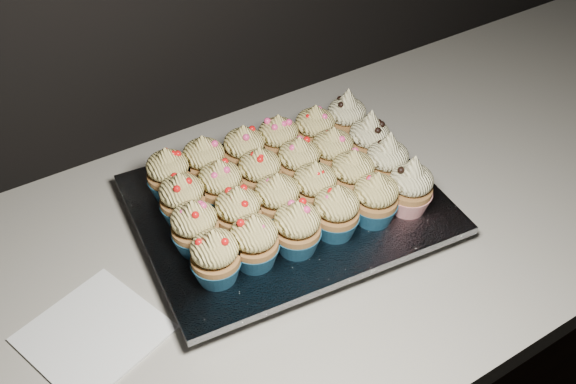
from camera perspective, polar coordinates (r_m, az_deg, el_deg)
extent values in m
cube|color=beige|center=(0.88, -11.33, -9.24)|extent=(2.44, 0.64, 0.04)
cube|color=white|center=(0.84, -16.88, -11.96)|extent=(0.19, 0.19, 0.00)
cube|color=black|center=(0.93, 0.00, -1.78)|extent=(0.42, 0.33, 0.02)
cube|color=silver|center=(0.92, 0.00, -1.02)|extent=(0.45, 0.37, 0.01)
cone|color=navy|center=(0.81, -6.34, -6.83)|extent=(0.06, 0.06, 0.03)
ellipsoid|color=#DEC670|center=(0.78, -6.55, -4.99)|extent=(0.06, 0.06, 0.04)
cone|color=#DEC670|center=(0.76, -6.68, -3.82)|extent=(0.03, 0.03, 0.02)
cone|color=navy|center=(0.82, -2.95, -5.51)|extent=(0.06, 0.06, 0.03)
ellipsoid|color=#DEC670|center=(0.79, -3.05, -3.66)|extent=(0.06, 0.06, 0.04)
cone|color=#DEC670|center=(0.78, -3.11, -2.48)|extent=(0.03, 0.03, 0.02)
cone|color=navy|center=(0.84, 0.80, -4.32)|extent=(0.06, 0.06, 0.03)
ellipsoid|color=#DEC670|center=(0.81, 0.83, -2.47)|extent=(0.06, 0.06, 0.04)
cone|color=#DEC670|center=(0.79, 0.85, -1.29)|extent=(0.03, 0.03, 0.02)
cone|color=navy|center=(0.86, 4.23, -2.86)|extent=(0.06, 0.06, 0.03)
ellipsoid|color=#DEC670|center=(0.83, 4.36, -1.01)|extent=(0.06, 0.06, 0.04)
cone|color=#DEC670|center=(0.82, 4.44, 0.16)|extent=(0.03, 0.03, 0.02)
cone|color=navy|center=(0.88, 7.64, -1.68)|extent=(0.06, 0.06, 0.03)
ellipsoid|color=#DEC670|center=(0.86, 7.86, 0.15)|extent=(0.06, 0.06, 0.04)
cone|color=#DEC670|center=(0.84, 8.00, 1.31)|extent=(0.03, 0.03, 0.02)
cone|color=#B4191C|center=(0.91, 10.64, -0.72)|extent=(0.06, 0.06, 0.03)
ellipsoid|color=beige|center=(0.88, 10.94, 1.09)|extent=(0.06, 0.06, 0.04)
cone|color=beige|center=(0.87, 11.18, 2.49)|extent=(0.03, 0.03, 0.03)
cone|color=navy|center=(0.85, -8.12, -4.20)|extent=(0.06, 0.06, 0.03)
ellipsoid|color=#DEC670|center=(0.82, -8.37, -2.37)|extent=(0.06, 0.06, 0.04)
cone|color=#DEC670|center=(0.80, -8.53, -1.20)|extent=(0.03, 0.03, 0.02)
cone|color=navy|center=(0.86, -4.36, -2.96)|extent=(0.06, 0.06, 0.03)
ellipsoid|color=#DEC670|center=(0.83, -4.49, -1.11)|extent=(0.06, 0.06, 0.04)
cone|color=#DEC670|center=(0.82, -4.58, 0.07)|extent=(0.03, 0.03, 0.02)
cone|color=navy|center=(0.88, -0.94, -1.78)|extent=(0.06, 0.06, 0.03)
ellipsoid|color=#DEC670|center=(0.85, -0.96, 0.07)|extent=(0.06, 0.06, 0.04)
cone|color=#DEC670|center=(0.83, -0.98, 1.25)|extent=(0.03, 0.03, 0.02)
cone|color=navy|center=(0.89, 2.35, -0.71)|extent=(0.06, 0.06, 0.03)
ellipsoid|color=#DEC670|center=(0.87, 2.42, 1.13)|extent=(0.06, 0.06, 0.04)
cone|color=#DEC670|center=(0.85, 2.46, 2.29)|extent=(0.03, 0.03, 0.02)
cone|color=navy|center=(0.92, 5.65, 0.40)|extent=(0.06, 0.06, 0.03)
ellipsoid|color=#DEC670|center=(0.89, 5.81, 2.22)|extent=(0.06, 0.06, 0.04)
cone|color=#DEC670|center=(0.88, 5.91, 3.37)|extent=(0.03, 0.03, 0.02)
cone|color=#B4191C|center=(0.94, 8.63, 1.42)|extent=(0.06, 0.06, 0.03)
ellipsoid|color=beige|center=(0.92, 8.87, 3.22)|extent=(0.06, 0.06, 0.04)
cone|color=beige|center=(0.90, 9.05, 4.61)|extent=(0.03, 0.03, 0.03)
cone|color=navy|center=(0.89, -9.20, -1.71)|extent=(0.06, 0.06, 0.03)
ellipsoid|color=#DEC670|center=(0.86, -9.47, 0.11)|extent=(0.06, 0.06, 0.04)
cone|color=#DEC670|center=(0.85, -9.64, 1.27)|extent=(0.03, 0.03, 0.02)
cone|color=navy|center=(0.90, -5.89, -0.52)|extent=(0.06, 0.06, 0.03)
ellipsoid|color=#DEC670|center=(0.88, -6.06, 1.31)|extent=(0.06, 0.06, 0.04)
cone|color=#DEC670|center=(0.86, -6.17, 2.47)|extent=(0.03, 0.03, 0.02)
cone|color=navy|center=(0.92, -2.46, 0.57)|extent=(0.06, 0.06, 0.03)
ellipsoid|color=#DEC670|center=(0.89, -2.53, 2.40)|extent=(0.06, 0.06, 0.04)
cone|color=#DEC670|center=(0.88, -2.58, 3.55)|extent=(0.03, 0.03, 0.02)
cone|color=navy|center=(0.93, 0.96, 1.53)|extent=(0.06, 0.06, 0.03)
ellipsoid|color=#DEC670|center=(0.91, 0.99, 3.35)|extent=(0.06, 0.06, 0.04)
cone|color=#DEC670|center=(0.89, 1.00, 4.50)|extent=(0.03, 0.03, 0.02)
cone|color=navy|center=(0.95, 3.89, 2.43)|extent=(0.06, 0.06, 0.03)
ellipsoid|color=#DEC670|center=(0.93, 4.00, 4.24)|extent=(0.06, 0.06, 0.04)
cone|color=#DEC670|center=(0.92, 4.07, 5.37)|extent=(0.03, 0.03, 0.02)
cone|color=#B4191C|center=(0.98, 7.08, 3.42)|extent=(0.06, 0.06, 0.03)
ellipsoid|color=beige|center=(0.96, 7.26, 5.20)|extent=(0.06, 0.06, 0.04)
cone|color=beige|center=(0.94, 7.41, 6.57)|extent=(0.03, 0.03, 0.03)
cone|color=navy|center=(0.93, -10.38, 0.52)|extent=(0.06, 0.06, 0.03)
ellipsoid|color=#DEC670|center=(0.91, -10.67, 2.32)|extent=(0.06, 0.06, 0.04)
cone|color=#DEC670|center=(0.89, -10.85, 3.46)|extent=(0.03, 0.03, 0.02)
cone|color=navy|center=(0.94, -7.31, 1.62)|extent=(0.06, 0.06, 0.03)
ellipsoid|color=#DEC670|center=(0.92, -7.51, 3.43)|extent=(0.06, 0.06, 0.04)
cone|color=#DEC670|center=(0.90, -7.64, 4.56)|extent=(0.03, 0.03, 0.02)
cone|color=navy|center=(0.96, -3.82, 2.59)|extent=(0.06, 0.06, 0.03)
ellipsoid|color=#DEC670|center=(0.93, -3.93, 4.39)|extent=(0.06, 0.06, 0.04)
cone|color=#DEC670|center=(0.92, -3.99, 5.53)|extent=(0.03, 0.03, 0.02)
cone|color=navy|center=(0.97, -0.84, 3.56)|extent=(0.06, 0.06, 0.03)
ellipsoid|color=#DEC670|center=(0.95, -0.86, 5.35)|extent=(0.06, 0.06, 0.04)
cone|color=#DEC670|center=(0.94, -0.88, 6.48)|extent=(0.03, 0.03, 0.02)
cone|color=navy|center=(0.99, 2.36, 4.44)|extent=(0.06, 0.06, 0.03)
ellipsoid|color=#DEC670|center=(0.97, 2.43, 6.21)|extent=(0.06, 0.06, 0.04)
cone|color=#DEC670|center=(0.96, 2.47, 7.33)|extent=(0.03, 0.03, 0.02)
cone|color=#B4191C|center=(1.02, 5.13, 5.39)|extent=(0.06, 0.06, 0.03)
ellipsoid|color=beige|center=(1.00, 5.26, 7.14)|extent=(0.06, 0.06, 0.04)
cone|color=beige|center=(0.98, 5.36, 8.48)|extent=(0.03, 0.03, 0.03)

